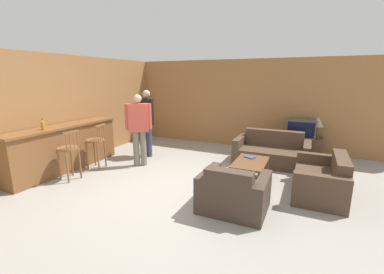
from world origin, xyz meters
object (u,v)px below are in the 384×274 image
object	(u,v)px
loveseat_right	(322,180)
tv	(301,128)
person_by_counter	(139,126)
couch_far	(271,153)
armchair_near	(233,194)
person_by_window	(147,119)
table_lamp	(318,122)
coffee_table	(250,164)
bar_chair_near	(69,152)
tv_unit	(299,146)
book_on_table	(250,157)
bar_chair_mid	(96,144)
bottle	(43,125)

from	to	relation	value
loveseat_right	tv	bearing A→B (deg)	101.30
person_by_counter	couch_far	bearing A→B (deg)	26.96
armchair_near	loveseat_right	xyz separation A→B (m)	(1.30, 1.20, -0.00)
person_by_window	couch_far	bearing A→B (deg)	13.14
tv	table_lamp	xyz separation A→B (m)	(0.39, 0.00, 0.18)
armchair_near	coffee_table	xyz separation A→B (m)	(-0.02, 1.33, 0.07)
table_lamp	person_by_counter	size ratio (longest dim) A/B	0.33
tv	person_by_counter	distance (m)	4.23
bar_chair_near	loveseat_right	distance (m)	4.93
tv_unit	person_by_counter	distance (m)	4.28
book_on_table	table_lamp	xyz separation A→B (m)	(1.30, 2.02, 0.53)
bar_chair_near	armchair_near	size ratio (longest dim) A/B	1.01
book_on_table	bar_chair_mid	bearing A→B (deg)	-163.45
loveseat_right	person_by_counter	size ratio (longest dim) A/B	0.83
tv	book_on_table	xyz separation A→B (m)	(-0.91, -2.02, -0.35)
couch_far	tv_unit	size ratio (longest dim) A/B	1.58
bottle	tv	bearing A→B (deg)	39.38
armchair_near	book_on_table	distance (m)	1.58
bottle	bar_chair_mid	bearing A→B (deg)	60.86
coffee_table	person_by_counter	size ratio (longest dim) A/B	0.59
coffee_table	bar_chair_mid	bearing A→B (deg)	-167.59
coffee_table	person_by_window	xyz separation A→B (m)	(-2.86, 0.56, 0.66)
person_by_counter	bar_chair_mid	bearing A→B (deg)	-144.06
armchair_near	person_by_window	size ratio (longest dim) A/B	0.59
armchair_near	tv	distance (m)	3.72
coffee_table	table_lamp	bearing A→B (deg)	61.53
couch_far	armchair_near	size ratio (longest dim) A/B	1.67
tv	person_by_counter	xyz separation A→B (m)	(-3.45, -2.43, 0.19)
loveseat_right	person_by_counter	distance (m)	3.99
couch_far	tv	size ratio (longest dim) A/B	2.41
couch_far	person_by_counter	xyz separation A→B (m)	(-2.85, -1.45, 0.68)
coffee_table	couch_far	bearing A→B (deg)	79.18
bar_chair_near	person_by_counter	world-z (taller)	person_by_counter
bar_chair_near	armchair_near	world-z (taller)	bar_chair_near
couch_far	bar_chair_near	bearing A→B (deg)	-142.76
table_lamp	person_by_window	size ratio (longest dim) A/B	0.32
loveseat_right	person_by_window	size ratio (longest dim) A/B	0.80
loveseat_right	tv_unit	xyz separation A→B (m)	(-0.48, 2.39, -0.01)
couch_far	bottle	bearing A→B (deg)	-144.92
couch_far	book_on_table	world-z (taller)	couch_far
book_on_table	person_by_window	world-z (taller)	person_by_window
coffee_table	loveseat_right	bearing A→B (deg)	-5.49
person_by_counter	bottle	bearing A→B (deg)	-131.47
bar_chair_mid	couch_far	size ratio (longest dim) A/B	0.60
loveseat_right	book_on_table	distance (m)	1.44
tv	person_by_counter	world-z (taller)	person_by_counter
couch_far	tv_unit	distance (m)	1.15
loveseat_right	bottle	bearing A→B (deg)	-163.93
tv	loveseat_right	bearing A→B (deg)	-78.70
armchair_near	coffee_table	world-z (taller)	armchair_near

